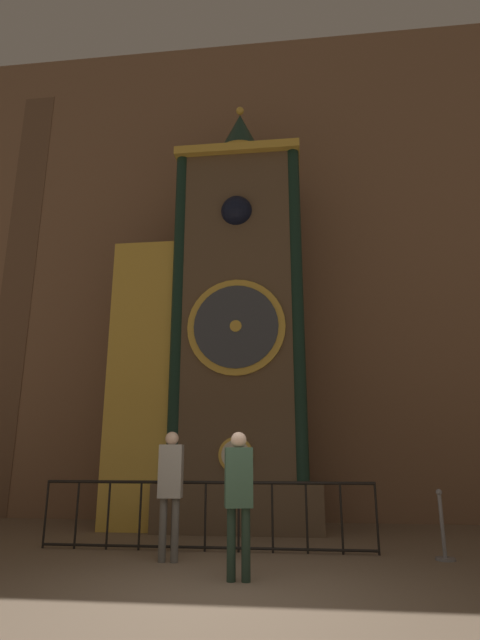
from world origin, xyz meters
TOP-DOWN VIEW (x-y plane):
  - ground_plane at (0.00, 0.00)m, footprint 28.00×28.00m
  - cathedral_back_wall at (-0.09, 6.53)m, footprint 24.00×0.32m
  - clock_tower at (-0.82, 5.01)m, footprint 4.47×1.80m
  - railing_fence at (-0.65, 2.70)m, footprint 5.40×0.05m
  - visitor_near at (-1.02, 1.84)m, footprint 0.35×0.24m
  - visitor_far at (0.10, 0.84)m, footprint 0.38×0.29m
  - stanchion_post at (2.92, 2.43)m, footprint 0.28×0.28m

SIDE VIEW (x-z plane):
  - ground_plane at x=0.00m, z-range 0.00..0.00m
  - stanchion_post at x=2.92m, z-range -0.18..0.80m
  - railing_fence at x=-0.65m, z-range 0.06..1.12m
  - visitor_far at x=0.10m, z-range 0.18..1.93m
  - visitor_near at x=-1.02m, z-range 0.18..1.99m
  - clock_tower at x=-0.82m, z-range -0.90..9.07m
  - cathedral_back_wall at x=-0.09m, z-range -0.01..13.21m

